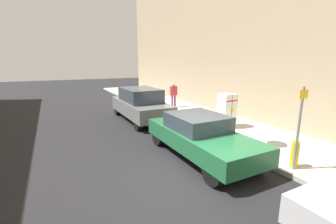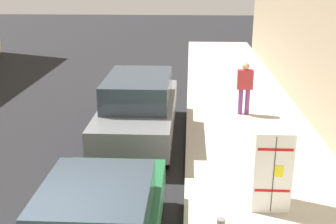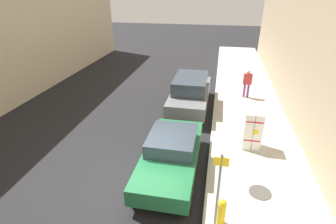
% 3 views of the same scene
% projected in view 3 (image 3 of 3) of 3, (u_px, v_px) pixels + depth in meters
% --- Properties ---
extents(ground_plane, '(80.00, 80.00, 0.00)m').
position_uv_depth(ground_plane, '(143.00, 181.00, 8.94)').
color(ground_plane, black).
extents(sidewalk_slab, '(3.62, 44.00, 0.14)m').
position_uv_depth(sidewalk_slab, '(264.00, 196.00, 8.22)').
color(sidewalk_slab, '#B2ADA0').
rests_on(sidewalk_slab, ground).
extents(discarded_refrigerator, '(0.70, 0.63, 1.56)m').
position_uv_depth(discarded_refrigerator, '(252.00, 130.00, 10.26)').
color(discarded_refrigerator, white).
rests_on(discarded_refrigerator, sidewalk_slab).
extents(manhole_cover, '(0.70, 0.70, 0.02)m').
position_uv_depth(manhole_cover, '(260.00, 192.00, 8.25)').
color(manhole_cover, '#47443F').
rests_on(manhole_cover, sidewalk_slab).
extents(street_sign_post, '(0.36, 0.07, 2.34)m').
position_uv_depth(street_sign_post, '(219.00, 188.00, 6.55)').
color(street_sign_post, slate).
rests_on(street_sign_post, sidewalk_slab).
extents(fire_hydrant, '(0.22, 0.22, 0.84)m').
position_uv_depth(fire_hydrant, '(222.00, 212.00, 7.01)').
color(fire_hydrant, gold).
rests_on(fire_hydrant, sidewalk_slab).
extents(pedestrian_walking_far, '(0.47, 0.22, 1.63)m').
position_uv_depth(pedestrian_walking_far, '(247.00, 82.00, 14.91)').
color(pedestrian_walking_far, '#7A3D7F').
rests_on(pedestrian_walking_far, sidewalk_slab).
extents(parked_suv_gray, '(1.89, 4.77, 1.75)m').
position_uv_depth(parked_suv_gray, '(190.00, 92.00, 13.94)').
color(parked_suv_gray, slate).
rests_on(parked_suv_gray, ground).
extents(parked_sedan_green, '(1.83, 4.49, 1.41)m').
position_uv_depth(parked_sedan_green, '(171.00, 153.00, 9.16)').
color(parked_sedan_green, '#1E6038').
rests_on(parked_sedan_green, ground).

